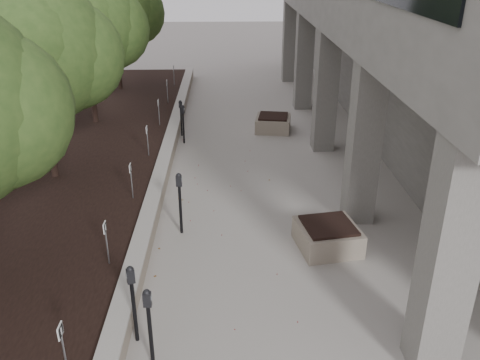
{
  "coord_description": "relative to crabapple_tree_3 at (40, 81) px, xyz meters",
  "views": [
    {
      "loc": [
        0.09,
        -5.31,
        6.27
      ],
      "look_at": [
        0.43,
        6.45,
        0.9
      ],
      "focal_mm": 37.81,
      "sensor_mm": 36.0,
      "label": 1
    }
  ],
  "objects": [
    {
      "name": "planter_front",
      "position": [
        7.19,
        -3.38,
        -2.81
      ],
      "size": [
        1.52,
        1.52,
        0.61
      ],
      "primitive_type": null,
      "rotation": [
        0.0,
        0.0,
        0.17
      ],
      "color": "gray",
      "rests_on": "ground"
    },
    {
      "name": "parking_sign_3",
      "position": [
        2.45,
        -4.5,
        -2.24
      ],
      "size": [
        0.04,
        0.22,
        0.96
      ],
      "primitive_type": null,
      "color": "black",
      "rests_on": "planting_bed"
    },
    {
      "name": "parking_meter_1",
      "position": [
        3.63,
        -6.91,
        -2.36
      ],
      "size": [
        0.15,
        0.11,
        1.51
      ],
      "primitive_type": null,
      "rotation": [
        0.0,
        0.0,
        -0.03
      ],
      "color": "black",
      "rests_on": "ground"
    },
    {
      "name": "planting_bed",
      "position": [
        -0.7,
        1.0,
        -2.92
      ],
      "size": [
        7.0,
        26.0,
        0.4
      ],
      "primitive_type": "cube",
      "color": "black",
      "rests_on": "ground"
    },
    {
      "name": "parking_meter_3",
      "position": [
        3.78,
        -2.62,
        -2.33
      ],
      "size": [
        0.16,
        0.12,
        1.58
      ],
      "primitive_type": null,
      "rotation": [
        0.0,
        0.0,
        -0.05
      ],
      "color": "black",
      "rests_on": "ground"
    },
    {
      "name": "parking_sign_2",
      "position": [
        2.45,
        -7.5,
        -2.24
      ],
      "size": [
        0.04,
        0.22,
        0.96
      ],
      "primitive_type": null,
      "color": "black",
      "rests_on": "planting_bed"
    },
    {
      "name": "parking_sign_5",
      "position": [
        2.45,
        1.5,
        -2.24
      ],
      "size": [
        0.04,
        0.22,
        0.96
      ],
      "primitive_type": null,
      "color": "black",
      "rests_on": "planting_bed"
    },
    {
      "name": "parking_sign_8",
      "position": [
        2.45,
        10.5,
        -2.24
      ],
      "size": [
        0.04,
        0.22,
        0.96
      ],
      "primitive_type": null,
      "color": "black",
      "rests_on": "planting_bed"
    },
    {
      "name": "parking_meter_5",
      "position": [
        3.25,
        4.43,
        -2.45
      ],
      "size": [
        0.16,
        0.14,
        1.35
      ],
      "primitive_type": null,
      "rotation": [
        0.0,
        0.0,
        0.36
      ],
      "color": "black",
      "rests_on": "ground"
    },
    {
      "name": "crabapple_tree_5",
      "position": [
        0.0,
        10.0,
        0.0
      ],
      "size": [
        4.6,
        4.0,
        5.44
      ],
      "primitive_type": null,
      "color": "#2F4B1D",
      "rests_on": "planting_bed"
    },
    {
      "name": "crabapple_tree_3",
      "position": [
        0.0,
        0.0,
        0.0
      ],
      "size": [
        4.6,
        4.0,
        5.44
      ],
      "primitive_type": null,
      "color": "#2F4B1D",
      "rests_on": "planting_bed"
    },
    {
      "name": "berry_scatter",
      "position": [
        4.7,
        -3.0,
        -3.11
      ],
      "size": [
        3.3,
        14.1,
        0.02
      ],
      "primitive_type": null,
      "color": "maroon",
      "rests_on": "ground"
    },
    {
      "name": "retaining_wall",
      "position": [
        2.97,
        1.0,
        -2.87
      ],
      "size": [
        0.39,
        26.0,
        0.5
      ],
      "primitive_type": null,
      "color": "gray",
      "rests_on": "ground"
    },
    {
      "name": "parking_sign_4",
      "position": [
        2.45,
        -1.5,
        -2.24
      ],
      "size": [
        0.04,
        0.22,
        0.96
      ],
      "primitive_type": null,
      "color": "black",
      "rests_on": "planting_bed"
    },
    {
      "name": "parking_meter_4",
      "position": [
        3.39,
        3.65,
        -2.42
      ],
      "size": [
        0.16,
        0.14,
        1.4
      ],
      "primitive_type": null,
      "rotation": [
        0.0,
        0.0,
        -0.36
      ],
      "color": "black",
      "rests_on": "ground"
    },
    {
      "name": "parking_meter_2",
      "position": [
        3.28,
        -6.32,
        -2.35
      ],
      "size": [
        0.18,
        0.16,
        1.55
      ],
      "primitive_type": null,
      "rotation": [
        0.0,
        0.0,
        0.35
      ],
      "color": "black",
      "rests_on": "ground"
    },
    {
      "name": "parking_sign_7",
      "position": [
        2.45,
        7.5,
        -2.24
      ],
      "size": [
        0.04,
        0.22,
        0.96
      ],
      "primitive_type": null,
      "color": "black",
      "rests_on": "planting_bed"
    },
    {
      "name": "crabapple_tree_4",
      "position": [
        0.0,
        5.0,
        0.0
      ],
      "size": [
        4.6,
        4.0,
        5.44
      ],
      "primitive_type": null,
      "color": "#2F4B1D",
      "rests_on": "planting_bed"
    },
    {
      "name": "planter_back",
      "position": [
        6.67,
        4.95,
        -2.82
      ],
      "size": [
        1.45,
        1.45,
        0.59
      ],
      "primitive_type": null,
      "rotation": [
        0.0,
        0.0,
        -0.16
      ],
      "color": "gray",
      "rests_on": "ground"
    },
    {
      "name": "parking_sign_6",
      "position": [
        2.45,
        4.5,
        -2.24
      ],
      "size": [
        0.04,
        0.22,
        0.96
      ],
      "primitive_type": null,
      "color": "black",
      "rests_on": "planting_bed"
    }
  ]
}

